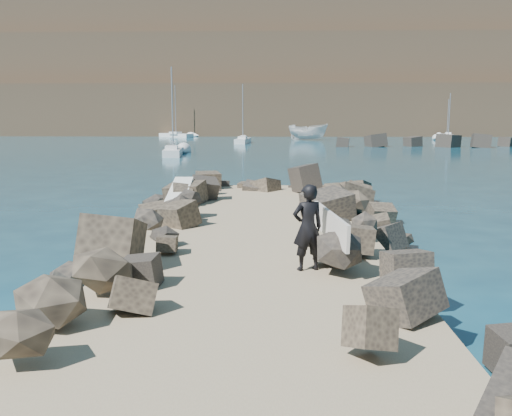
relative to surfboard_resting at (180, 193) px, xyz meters
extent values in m
plane|color=#0F384C|center=(2.81, -4.90, -1.04)|extent=(800.00, 800.00, 0.00)
cube|color=#8C7759|center=(2.81, -6.90, -0.74)|extent=(6.00, 26.00, 0.60)
cube|color=black|center=(-0.09, -6.40, -0.54)|extent=(2.60, 22.00, 1.00)
cube|color=black|center=(5.71, -6.40, -0.54)|extent=(2.60, 22.00, 1.00)
cube|color=#2D4919|center=(12.81, 155.10, 14.96)|extent=(360.00, 140.00, 32.00)
cube|color=white|center=(0.00, 0.00, 0.00)|extent=(0.71, 2.62, 0.09)
imported|color=silver|center=(8.32, 70.23, 0.22)|extent=(6.96, 5.11, 2.53)
imported|color=black|center=(3.91, -8.06, 0.42)|extent=(0.73, 0.59, 1.73)
cube|color=beige|center=(4.36, -8.06, 0.47)|extent=(0.52, 2.11, 0.67)
cube|color=silver|center=(-6.37, 34.44, -0.79)|extent=(2.27, 7.00, 0.80)
cylinder|color=gray|center=(-6.37, 34.44, 3.34)|extent=(0.12, 0.12, 7.57)
cube|color=silver|center=(-6.37, 33.62, -0.29)|extent=(1.31, 2.04, 0.44)
cube|color=silver|center=(32.71, 80.37, -0.79)|extent=(2.21, 5.53, 0.80)
cylinder|color=gray|center=(32.71, 80.37, 2.53)|extent=(0.12, 0.12, 5.95)
cube|color=silver|center=(32.71, 79.73, -0.29)|extent=(1.14, 1.65, 0.44)
cube|color=silver|center=(-1.21, 59.45, -0.79)|extent=(2.01, 6.79, 0.80)
cylinder|color=gray|center=(-1.21, 59.45, 3.24)|extent=(0.12, 0.12, 7.36)
cube|color=silver|center=(-1.21, 58.65, -0.29)|extent=(1.22, 1.95, 0.44)
cube|color=silver|center=(29.36, 68.37, -0.79)|extent=(3.57, 5.92, 0.80)
cylinder|color=gray|center=(29.36, 68.37, 2.80)|extent=(0.12, 0.12, 6.49)
cube|color=silver|center=(29.36, 67.72, -0.29)|extent=(1.53, 1.89, 0.44)
cube|color=silver|center=(-14.43, 82.35, -0.79)|extent=(6.89, 6.31, 0.80)
cylinder|color=gray|center=(-14.43, 82.35, 3.78)|extent=(0.12, 0.12, 8.44)
cube|color=silver|center=(-14.43, 81.74, -0.29)|extent=(2.43, 2.34, 0.44)
cube|color=white|center=(-37.19, 147.10, 32.96)|extent=(10.00, 8.00, 4.00)
cube|color=white|center=(2.81, 160.10, 32.71)|extent=(8.00, 6.00, 3.50)
cube|color=white|center=(37.81, 143.10, 32.96)|extent=(12.00, 7.00, 4.00)
camera|label=1|loc=(3.26, -19.15, 2.59)|focal=40.00mm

